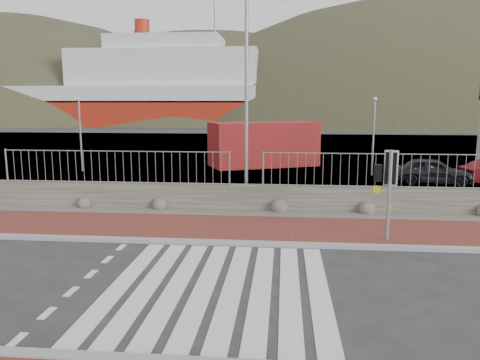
# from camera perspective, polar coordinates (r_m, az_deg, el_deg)

# --- Properties ---
(ground) EXTENTS (220.00, 220.00, 0.00)m
(ground) POSITION_cam_1_polar(r_m,az_deg,el_deg) (10.13, -2.64, -12.99)
(ground) COLOR #28282B
(ground) RESTS_ON ground
(sidewalk_far) EXTENTS (40.00, 3.00, 0.08)m
(sidewalk_far) POSITION_cam_1_polar(r_m,az_deg,el_deg) (14.35, -0.12, -5.98)
(sidewalk_far) COLOR maroon
(sidewalk_far) RESTS_ON ground
(kerb_far) EXTENTS (40.00, 0.25, 0.12)m
(kerb_far) POSITION_cam_1_polar(r_m,az_deg,el_deg) (12.91, -0.77, -7.71)
(kerb_far) COLOR gray
(kerb_far) RESTS_ON ground
(zebra_crossing) EXTENTS (4.62, 5.60, 0.01)m
(zebra_crossing) POSITION_cam_1_polar(r_m,az_deg,el_deg) (10.13, -2.64, -12.96)
(zebra_crossing) COLOR silver
(zebra_crossing) RESTS_ON ground
(gravel_strip) EXTENTS (40.00, 1.50, 0.06)m
(gravel_strip) POSITION_cam_1_polar(r_m,az_deg,el_deg) (16.28, 0.56, -4.14)
(gravel_strip) COLOR #59544C
(gravel_strip) RESTS_ON ground
(stone_wall) EXTENTS (40.00, 0.60, 0.90)m
(stone_wall) POSITION_cam_1_polar(r_m,az_deg,el_deg) (16.96, 0.80, -2.13)
(stone_wall) COLOR #4D493F
(stone_wall) RESTS_ON ground
(railing) EXTENTS (18.07, 0.07, 1.22)m
(railing) POSITION_cam_1_polar(r_m,az_deg,el_deg) (16.59, 0.77, 2.41)
(railing) COLOR gray
(railing) RESTS_ON stone_wall
(quay) EXTENTS (120.00, 40.00, 0.50)m
(quay) POSITION_cam_1_polar(r_m,az_deg,el_deg) (37.39, 3.36, 3.56)
(quay) COLOR #4C4C4F
(quay) RESTS_ON ground
(water) EXTENTS (220.00, 50.00, 0.05)m
(water) POSITION_cam_1_polar(r_m,az_deg,el_deg) (72.28, 4.39, 6.43)
(water) COLOR #3F4C54
(water) RESTS_ON ground
(ferry) EXTENTS (50.00, 16.00, 20.00)m
(ferry) POSITION_cam_1_polar(r_m,az_deg,el_deg) (81.43, -13.40, 10.32)
(ferry) COLOR maroon
(ferry) RESTS_ON ground
(hills_backdrop) EXTENTS (254.00, 90.00, 100.00)m
(hills_backdrop) POSITION_cam_1_polar(r_m,az_deg,el_deg) (100.97, 8.35, -6.04)
(hills_backdrop) COLOR #2C341F
(hills_backdrop) RESTS_ON ground
(traffic_signal_far) EXTENTS (0.64, 0.36, 2.59)m
(traffic_signal_far) POSITION_cam_1_polar(r_m,az_deg,el_deg) (13.35, 17.67, 0.46)
(traffic_signal_far) COLOR gray
(traffic_signal_far) RESTS_ON ground
(streetlight) EXTENTS (1.61, 0.22, 7.60)m
(streetlight) POSITION_cam_1_polar(r_m,az_deg,el_deg) (17.41, 1.22, 10.84)
(streetlight) COLOR gray
(streetlight) RESTS_ON ground
(shipping_container) EXTENTS (6.89, 4.98, 2.65)m
(shipping_container) POSITION_cam_1_polar(r_m,az_deg,el_deg) (28.56, 2.89, 4.40)
(shipping_container) COLOR maroon
(shipping_container) RESTS_ON ground
(car_a) EXTENTS (3.86, 2.09, 1.25)m
(car_a) POSITION_cam_1_polar(r_m,az_deg,el_deg) (24.04, 22.42, 1.03)
(car_a) COLOR black
(car_a) RESTS_ON ground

